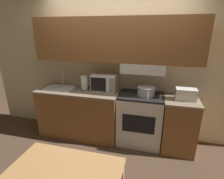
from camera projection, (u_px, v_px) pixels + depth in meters
ground_plane at (116, 130)px, 3.54m from camera, size 16.00×16.00×0.00m
wall_back at (117, 56)px, 2.98m from camera, size 5.14×0.38×2.55m
lower_counter_main at (80, 113)px, 3.28m from camera, size 1.49×0.59×0.91m
lower_counter_right_stub at (179, 124)px, 2.87m from camera, size 0.53×0.59×0.91m
stove_range at (140, 119)px, 3.04m from camera, size 0.74×0.53×0.91m
cooking_pot at (146, 91)px, 2.84m from camera, size 0.37×0.29×0.15m
microwave at (105, 82)px, 3.07m from camera, size 0.42×0.33×0.30m
toaster at (186, 94)px, 2.67m from camera, size 0.32×0.18×0.18m
sink_basin at (60, 87)px, 3.21m from camera, size 0.52×0.33×0.29m
paper_towel_roll at (84, 83)px, 3.11m from camera, size 0.14×0.14×0.25m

